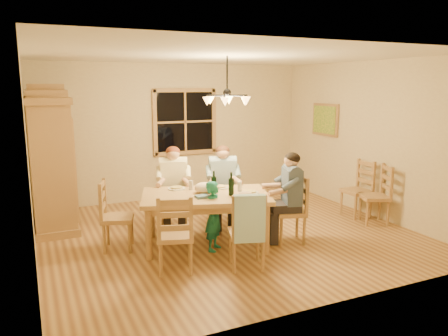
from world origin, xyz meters
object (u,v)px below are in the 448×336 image
wine_bottle_a (214,182)px  adult_plaid_man (223,176)px  chair_near_right (246,244)px  wine_bottle_b (231,184)px  chair_far_left (174,210)px  dining_table (206,201)px  chair_end_left (118,228)px  chair_spare_front (374,206)px  chair_spare_back (356,199)px  chair_near_left (175,248)px  child (214,216)px  armoire (51,163)px  chandelier (227,99)px  chair_end_right (290,222)px  chair_far_right (223,208)px  adult_woman (173,177)px  adult_slate_man (291,186)px

wine_bottle_a → adult_plaid_man: bearing=57.2°
chair_near_right → wine_bottle_b: (0.13, 0.72, 0.62)m
chair_far_left → wine_bottle_a: 1.18m
dining_table → wine_bottle_b: 0.46m
chair_end_left → chair_spare_front: (4.12, -0.58, 0.00)m
chair_far_left → adult_plaid_man: bearing=180.0°
chair_end_left → chair_spare_back: 4.13m
adult_plaid_man → wine_bottle_b: adult_plaid_man is taller
dining_table → chair_near_left: chair_near_left is taller
chair_near_left → child: 0.87m
wine_bottle_a → chair_near_left: bearing=-140.8°
adult_plaid_man → chair_spare_front: 2.59m
armoire → dining_table: (1.93, -1.79, -0.40)m
chair_near_right → chandelier: bearing=93.3°
chair_end_right → chair_far_right: bearing=46.6°
adult_woman → dining_table: bearing=117.9°
wine_bottle_a → chair_spare_front: wine_bottle_a is taller
armoire → adult_slate_man: (3.11, -2.16, -0.22)m
adult_slate_man → chair_spare_front: (1.76, 0.16, -0.54)m
chair_far_right → chair_near_left: 1.86m
chair_near_right → wine_bottle_a: 1.11m
chair_far_left → adult_plaid_man: 0.96m
wine_bottle_a → child: wine_bottle_a is taller
chandelier → chair_far_left: chandelier is taller
adult_woman → adult_slate_man: size_ratio=1.00×
chair_near_left → chair_end_left: same height
chandelier → chair_near_left: size_ratio=0.78×
chair_near_right → adult_woman: bearing=117.9°
chair_far_right → wine_bottle_b: (-0.28, -0.91, 0.62)m
chair_end_left → chair_spare_front: size_ratio=1.00×
chandelier → chair_near_right: size_ratio=0.78×
armoire → chair_end_right: (3.11, -2.16, -0.75)m
chair_far_left → dining_table: bearing=117.9°
chair_far_left → wine_bottle_a: size_ratio=3.00×
chair_far_right → adult_woman: 0.96m
wine_bottle_b → chair_spare_back: bearing=9.5°
chair_spare_back → chair_end_right: bearing=108.0°
chair_near_left → chair_near_right: (0.85, -0.27, 0.00)m
adult_woman → chair_spare_back: (3.12, -0.71, -0.54)m
chair_far_left → adult_woman: bearing=107.4°
chair_far_right → chair_spare_front: bearing=176.4°
chair_far_left → chair_end_left: (-1.01, -0.57, 0.00)m
chandelier → dining_table: size_ratio=0.38×
armoire → chair_end_left: size_ratio=2.32×
wine_bottle_b → child: size_ratio=0.33×
chair_near_left → chair_near_right: bearing=0.0°
adult_woman → adult_plaid_man: (0.76, -0.24, 0.00)m
chair_far_right → chair_end_right: 1.22m
chair_far_right → chair_near_left: (-1.26, -1.37, 0.00)m
chair_far_left → chair_far_right: bearing=180.0°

